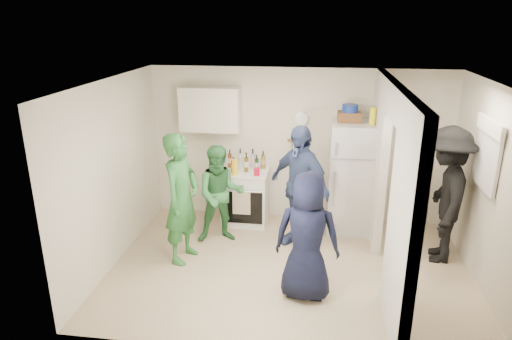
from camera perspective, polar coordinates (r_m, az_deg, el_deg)
The scene contains 35 objects.
floor at distance 6.36m, azimuth 4.20°, elevation -12.10°, with size 4.80×4.80×0.00m, color tan.
wall_back at distance 7.44m, azimuth 5.31°, elevation 3.04°, with size 4.80×4.80×0.00m, color silver.
wall_front at distance 4.27m, azimuth 3.04°, elevation -9.39°, with size 4.80×4.80×0.00m, color silver.
wall_left at distance 6.41m, azimuth -17.46°, elevation -0.40°, with size 3.40×3.40×0.00m, color silver.
wall_right at distance 6.18m, azimuth 27.29°, elevation -2.39°, with size 3.40×3.40×0.00m, color silver.
ceiling at distance 5.51m, azimuth 4.83°, elevation 10.78°, with size 4.80×4.80×0.00m, color white.
partition_pier_back at distance 6.92m, azimuth 15.04°, elevation 1.23°, with size 0.12×1.20×2.50m, color silver.
partition_pier_front at distance 4.88m, azimuth 17.94°, elevation -6.55°, with size 0.12×1.20×2.50m, color silver.
partition_header at distance 5.61m, azimuth 17.22°, elevation 8.09°, with size 0.12×1.00×0.40m, color silver.
stove at distance 7.47m, azimuth -1.38°, elevation -3.34°, with size 0.75×0.62×0.89m, color white.
upper_cabinet at distance 7.31m, azimuth -5.73°, elevation 7.59°, with size 0.95×0.34×0.70m, color silver.
fridge at distance 7.22m, azimuth 11.93°, elevation -0.93°, with size 0.72×0.70×1.74m, color silver.
wicker_basket at distance 7.01m, azimuth 11.61°, elevation 6.53°, with size 0.35×0.25×0.15m, color brown.
blue_bowl at distance 6.98m, azimuth 11.68°, elevation 7.58°, with size 0.24×0.24×0.11m, color navy.
yellow_cup_stack_top at distance 6.88m, azimuth 14.38°, elevation 6.53°, with size 0.09×0.09×0.25m, color #FFEE15.
wall_clock at distance 7.31m, azimuth 5.81°, elevation 6.38°, with size 0.22×0.22×0.03m, color white.
spice_shelf at distance 7.36m, azimuth 5.32°, elevation 3.68°, with size 0.35×0.08×0.03m, color olive.
nook_window at distance 6.24m, azimuth 27.10°, elevation 1.71°, with size 0.03×0.70×0.80m, color black.
nook_window_frame at distance 6.23m, azimuth 26.97°, elevation 1.72°, with size 0.04×0.76×0.86m, color white.
nook_valance at distance 6.14m, azimuth 27.23°, elevation 4.85°, with size 0.04×0.82×0.18m, color white.
yellow_cup_stack_stove at distance 7.08m, azimuth -2.66°, elevation 0.33°, with size 0.09×0.09×0.25m, color yellow.
red_cup at distance 7.07m, azimuth 0.09°, elevation -0.23°, with size 0.09×0.09×0.12m, color red.
person_green_left at distance 6.26m, azimuth -9.27°, elevation -3.56°, with size 0.66×0.43×1.81m, color #307932.
person_green_center at distance 6.77m, azimuth -4.46°, elevation -3.07°, with size 0.72×0.56×1.49m, color #357A3E.
person_denim at distance 6.62m, azimuth 5.40°, elevation -2.10°, with size 1.07×0.44×1.82m, color #38417B.
person_navy at distance 5.44m, azimuth 6.41°, elevation -8.28°, with size 0.78×0.51×1.59m, color black.
person_nook at distance 6.68m, azimuth 22.52°, elevation -2.94°, with size 1.23×0.71×1.90m, color black.
bottle_a at distance 7.44m, azimuth -3.29°, elevation 1.44°, with size 0.07×0.07×0.30m, color brown.
bottle_b at distance 7.23m, azimuth -2.84°, elevation 0.70°, with size 0.07×0.07×0.25m, color #194C2B.
bottle_c at distance 7.43m, azimuth -1.97°, elevation 1.50°, with size 0.07×0.07×0.32m, color silver.
bottle_d at distance 7.21m, azimuth -1.22°, elevation 0.99°, with size 0.07×0.07×0.32m, color #594E0F.
bottle_e at distance 7.42m, azimuth -0.41°, elevation 1.49°, with size 0.07×0.07×0.32m, color #A8B1BA.
bottle_f at distance 7.24m, azimuth 0.09°, elevation 0.88°, with size 0.06×0.06×0.28m, color #163E18.
bottle_g at distance 7.37m, azimuth 0.89°, elevation 1.28°, with size 0.07×0.07×0.30m, color olive.
bottle_h at distance 7.20m, azimuth -3.99°, elevation 0.62°, with size 0.06×0.06×0.25m, color #A3A6AF.
Camera 1 is at (0.29, -5.45, 3.27)m, focal length 32.00 mm.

